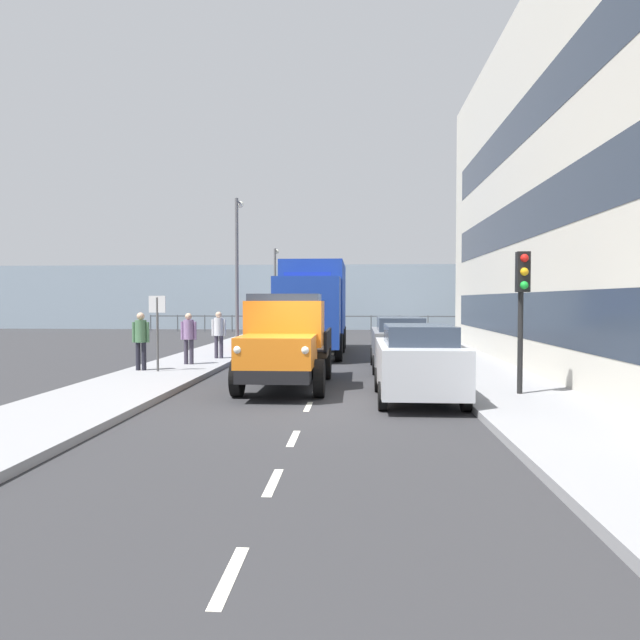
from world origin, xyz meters
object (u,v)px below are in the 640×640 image
car_teal_oppositeside_1 (295,325)px  lamp_post_promenade (237,259)px  lorry_cargo_blue (314,305)px  pedestrian_by_lamp (189,334)px  lamp_post_far (275,281)px  pedestrian_in_dark_coat (141,336)px  truck_vintage_orange (285,343)px  street_sign (157,320)px  pedestrian_near_railing (219,331)px  car_red_oppositeside_0 (280,331)px  traffic_light_near (522,291)px  car_grey_kerbside_1 (399,342)px  car_silver_kerbside_near (418,361)px

car_teal_oppositeside_1 → lamp_post_promenade: size_ratio=0.64×
lorry_cargo_blue → pedestrian_by_lamp: 6.64m
lorry_cargo_blue → lamp_post_far: 16.39m
lorry_cargo_blue → lamp_post_promenade: bearing=-36.9°
pedestrian_in_dark_coat → truck_vintage_orange: bearing=152.9°
truck_vintage_orange → street_sign: size_ratio=2.51×
lorry_cargo_blue → lamp_post_promenade: (3.81, -2.86, 2.15)m
lamp_post_far → pedestrian_near_railing: bearing=91.9°
lorry_cargo_blue → car_teal_oppositeside_1: bearing=-78.3°
pedestrian_near_railing → pedestrian_in_dark_coat: bearing=68.5°
lorry_cargo_blue → lamp_post_far: size_ratio=1.44×
car_red_oppositeside_0 → car_teal_oppositeside_1: same height
pedestrian_by_lamp → traffic_light_near: (-9.26, 5.60, 1.33)m
pedestrian_by_lamp → street_sign: size_ratio=0.75×
traffic_light_near → lamp_post_promenade: lamp_post_promenade is taller
car_grey_kerbside_1 → pedestrian_near_railing: bearing=-16.6°
lorry_cargo_blue → car_red_oppositeside_0: size_ratio=1.95×
street_sign → truck_vintage_orange: bearing=151.7°
car_grey_kerbside_1 → pedestrian_in_dark_coat: bearing=13.1°
car_teal_oppositeside_1 → pedestrian_by_lamp: (2.13, 13.15, 0.25)m
lamp_post_far → traffic_light_near: bearing=109.2°
car_red_oppositeside_0 → traffic_light_near: bearing=119.8°
car_red_oppositeside_0 → traffic_light_near: size_ratio=1.32×
car_teal_oppositeside_1 → traffic_light_near: bearing=110.8°
lorry_cargo_blue → pedestrian_by_lamp: bearing=55.3°
car_teal_oppositeside_1 → pedestrian_in_dark_coat: (3.09, 14.89, 0.29)m
truck_vintage_orange → lorry_cargo_blue: bearing=-90.1°
lamp_post_far → car_grey_kerbside_1: bearing=108.5°
car_silver_kerbside_near → traffic_light_near: 2.81m
car_teal_oppositeside_1 → lamp_post_far: lamp_post_far is taller
lamp_post_far → street_sign: bearing=89.4°
truck_vintage_orange → lamp_post_promenade: bearing=-73.0°
car_teal_oppositeside_1 → pedestrian_near_railing: size_ratio=2.60×
car_grey_kerbside_1 → street_sign: size_ratio=1.92×
street_sign → lorry_cargo_blue: bearing=-119.3°
pedestrian_near_railing → truck_vintage_orange: bearing=117.5°
pedestrian_by_lamp → street_sign: 2.04m
truck_vintage_orange → lamp_post_promenade: lamp_post_promenade is taller
car_grey_kerbside_1 → pedestrian_in_dark_coat: pedestrian_in_dark_coat is taller
pedestrian_by_lamp → lamp_post_far: size_ratio=0.30×
car_silver_kerbside_near → car_red_oppositeside_0: 13.49m
pedestrian_in_dark_coat → lamp_post_promenade: lamp_post_promenade is taller
car_teal_oppositeside_1 → pedestrian_near_railing: bearing=81.8°
truck_vintage_orange → street_sign: bearing=-28.3°
car_silver_kerbside_near → car_red_oppositeside_0: (4.81, -12.60, 0.00)m
lorry_cargo_blue → traffic_light_near: 12.31m
car_grey_kerbside_1 → pedestrian_near_railing: (6.41, -1.91, 0.25)m
car_silver_kerbside_near → pedestrian_in_dark_coat: 8.86m
car_silver_kerbside_near → car_teal_oppositeside_1: (4.81, -18.90, 0.00)m
lamp_post_promenade → street_sign: size_ratio=3.06×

